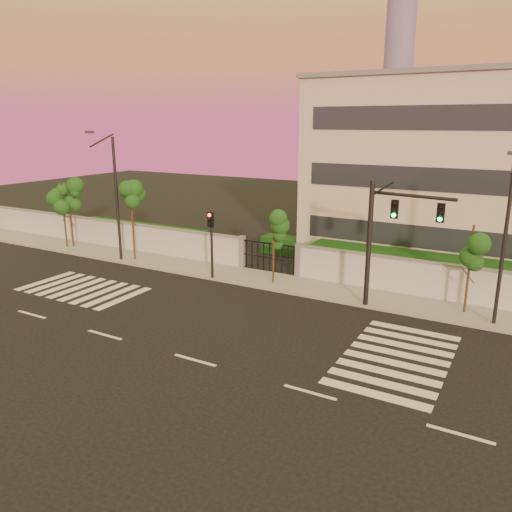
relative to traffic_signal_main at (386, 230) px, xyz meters
The scene contains 16 objects.
ground 11.22m from the traffic_signal_main, 118.18° to the right, with size 120.00×120.00×0.00m, color black.
sidewalk 6.52m from the traffic_signal_main, 165.19° to the left, with size 60.00×3.00×0.15m, color gray.
perimeter_wall 6.36m from the traffic_signal_main, 149.84° to the left, with size 60.00×0.36×2.20m.
hedge_row 7.47m from the traffic_signal_main, 124.17° to the left, with size 41.00×4.25×1.80m.
institutional_building 13.57m from the traffic_signal_main, 72.34° to the left, with size 24.40×12.40×12.25m.
distant_skyscraper 285.61m from the traffic_signal_main, 104.48° to the left, with size 16.00×16.00×118.00m.
road_markings 9.43m from the traffic_signal_main, 140.11° to the right, with size 57.00×7.62×0.02m.
street_tree_a 23.98m from the traffic_signal_main, behind, with size 1.62×1.29×5.09m.
street_tree_b 24.25m from the traffic_signal_main, behind, with size 1.60×1.28×5.00m.
street_tree_c 17.32m from the traffic_signal_main, behind, with size 1.57×1.25×5.37m.
street_tree_d 6.77m from the traffic_signal_main, behind, with size 1.34×1.07×4.26m.
street_tree_e 4.12m from the traffic_signal_main, 20.23° to the left, with size 1.50×1.20×4.55m.
traffic_signal_main is the anchor object (origin of this frame).
traffic_signal_secondary 10.40m from the traffic_signal_main, behind, with size 0.33×0.33×4.30m.
streetlight_west 18.15m from the traffic_signal_main, behind, with size 0.52×2.10×8.74m.
streetlight_east 5.20m from the traffic_signal_main, ahead, with size 0.48×1.95×8.12m.
Camera 1 is at (11.11, -14.67, 9.25)m, focal length 35.00 mm.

